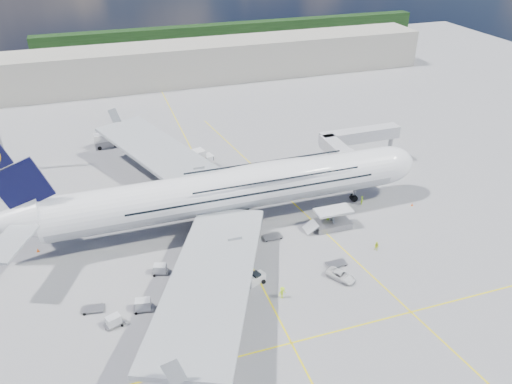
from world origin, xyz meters
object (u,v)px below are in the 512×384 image
object	(u,v)px
baggage_tug	(256,278)
crew_wing	(208,248)
catering_truck_outer	(106,141)
crew_van	(328,220)
cone_wing_right_outer	(180,342)
dolly_nose_far	(336,263)
crew_nose	(362,200)
dolly_row_b	(160,269)
cone_tail	(38,250)
cargo_loader	(332,222)
cone_wing_right_inner	(189,308)
airliner	(230,190)
cone_wing_left_inner	(143,206)
crew_loader	(377,246)
dolly_nose_near	(273,236)
cone_wing_left_outer	(151,155)
crew_tug	(282,293)
dolly_row_c	(143,305)
jet_bridge	(352,143)
cone_nose	(412,205)
dolly_row_a	(114,321)
dolly_back	(93,309)
catering_truck_inner	(197,160)
service_van	(341,276)

from	to	relation	value
baggage_tug	crew_wing	bearing A→B (deg)	95.52
catering_truck_outer	crew_van	distance (m)	58.43
crew_van	cone_wing_right_outer	distance (m)	36.27
dolly_nose_far	crew_nose	distance (m)	20.12
dolly_row_b	cone_tail	size ratio (longest dim) A/B	4.54
cargo_loader	cone_wing_right_inner	bearing A→B (deg)	-156.18
airliner	cone_tail	world-z (taller)	airliner
cargo_loader	cone_wing_left_inner	xyz separation A→B (m)	(-31.04, 17.54, -0.98)
crew_loader	cone_wing_right_inner	xyz separation A→B (m)	(-32.47, -3.95, -0.57)
dolly_nose_far	baggage_tug	distance (m)	13.49
cone_wing_right_outer	cone_wing_left_inner	bearing A→B (deg)	90.53
cone_wing_left_inner	cone_wing_right_outer	xyz separation A→B (m)	(0.33, -35.93, 0.03)
catering_truck_outer	crew_loader	distance (m)	68.86
crew_loader	crew_van	size ratio (longest dim) A/B	0.88
dolly_nose_near	baggage_tug	distance (m)	12.01
cone_wing_left_inner	cone_wing_right_inner	world-z (taller)	cone_wing_right_inner
cone_tail	cone_wing_left_outer	bearing A→B (deg)	53.25
airliner	crew_tug	distance (m)	22.36
cone_wing_right_inner	cone_tail	size ratio (longest dim) A/B	0.92
dolly_row_b	crew_tug	bearing A→B (deg)	-15.94
dolly_row_c	cone_wing_right_inner	xyz separation A→B (m)	(6.06, -1.96, -0.70)
crew_loader	cone_wing_right_outer	distance (m)	36.17
jet_bridge	crew_wing	distance (m)	40.42
crew_nose	crew_loader	size ratio (longest dim) A/B	1.08
crew_loader	cone_nose	world-z (taller)	crew_loader
cone_wing_left_inner	crew_nose	bearing A→B (deg)	-16.91
airliner	dolly_row_c	world-z (taller)	airliner
airliner	dolly_row_c	bearing A→B (deg)	-135.33
dolly_row_a	cone_tail	distance (m)	23.75
dolly_back	crew_wing	world-z (taller)	crew_wing
dolly_row_b	cone_wing_right_inner	xyz separation A→B (m)	(2.51, -9.34, -0.60)
cargo_loader	catering_truck_inner	distance (m)	35.14
cone_wing_left_outer	airliner	bearing A→B (deg)	-72.99
crew_wing	cone_wing_right_inner	world-z (taller)	crew_wing
dolly_row_b	cone_wing_left_inner	size ratio (longest dim) A/B	5.10
dolly_row_b	cone_wing_left_inner	bearing A→B (deg)	109.49
cargo_loader	cone_nose	world-z (taller)	cargo_loader
dolly_nose_far	cone_tail	bearing A→B (deg)	154.90
dolly_row_a	cone_tail	size ratio (longest dim) A/B	4.48
service_van	crew_wing	size ratio (longest dim) A/B	2.48
baggage_tug	crew_loader	xyz separation A→B (m)	(21.53, 1.38, 0.05)
jet_bridge	crew_loader	size ratio (longest dim) A/B	10.98
cargo_loader	crew_van	size ratio (longest dim) A/B	4.39
dolly_nose_far	crew_nose	bearing A→B (deg)	47.28
dolly_row_b	baggage_tug	bearing A→B (deg)	-7.66
dolly_row_a	crew_tug	world-z (taller)	crew_tug
dolly_row_c	service_van	distance (m)	29.76
dolly_nose_far	dolly_nose_near	bearing A→B (deg)	122.28
baggage_tug	cone_wing_left_outer	bearing A→B (deg)	77.98
dolly_row_a	crew_tug	size ratio (longest dim) A/B	1.45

